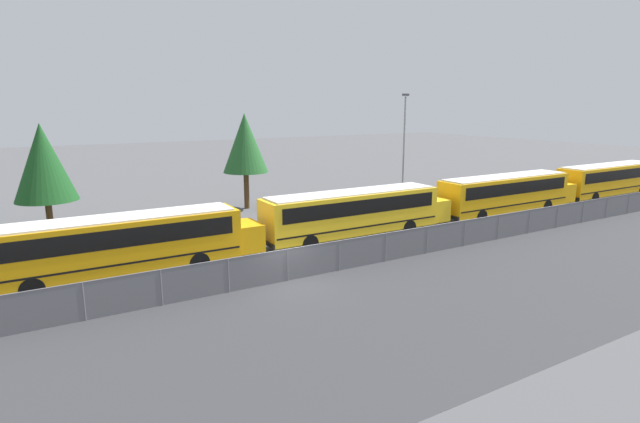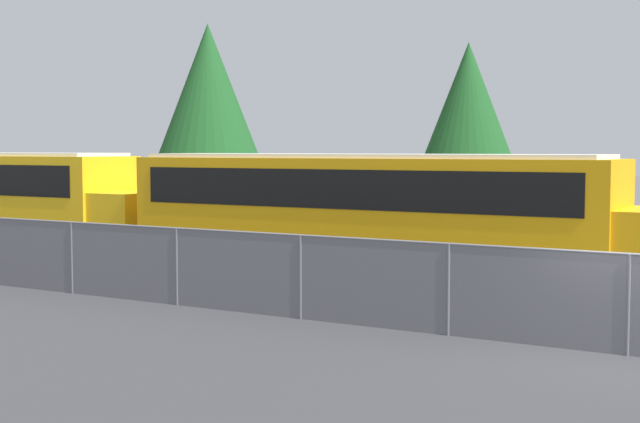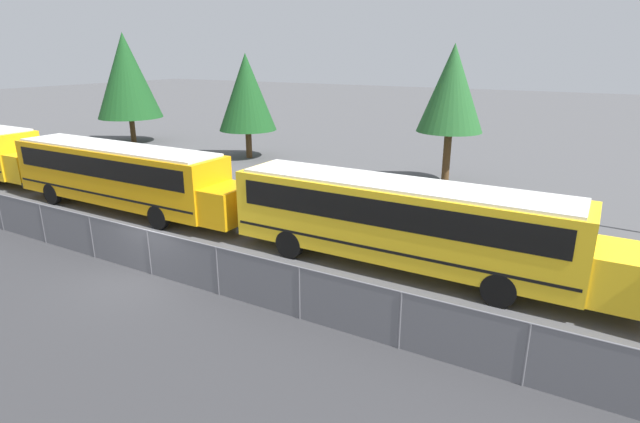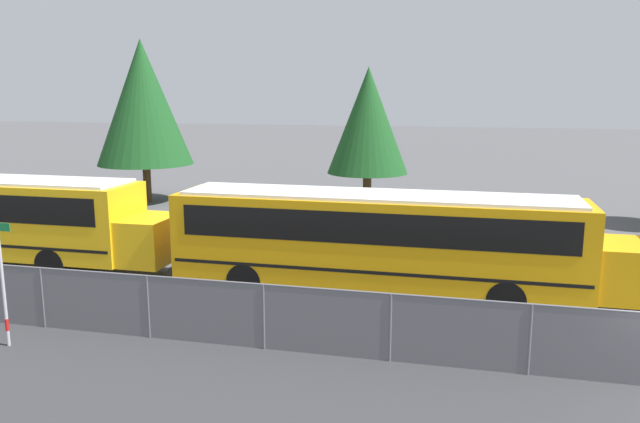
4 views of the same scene
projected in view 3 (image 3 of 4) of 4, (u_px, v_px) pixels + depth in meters
The scene contains 7 objects.
ground_plane at pixel (152, 274), 17.54m from camera, with size 200.00×200.00×0.00m, color #4C4C4F.
fence at pixel (149, 252), 17.28m from camera, with size 98.46×0.07×1.67m.
school_bus_2 at pixel (121, 173), 24.03m from camera, with size 13.89×2.48×3.20m.
school_bus_3 at pixel (405, 219), 17.35m from camera, with size 13.89×2.48×3.20m.
tree_0 at pixel (127, 76), 41.47m from camera, with size 5.30×5.30×9.04m.
tree_1 at pixel (452, 89), 28.05m from camera, with size 3.75×3.75×7.96m.
tree_2 at pixel (247, 92), 35.54m from camera, with size 4.13×4.13×7.42m.
Camera 3 is at (13.13, -10.94, 7.45)m, focal length 28.00 mm.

